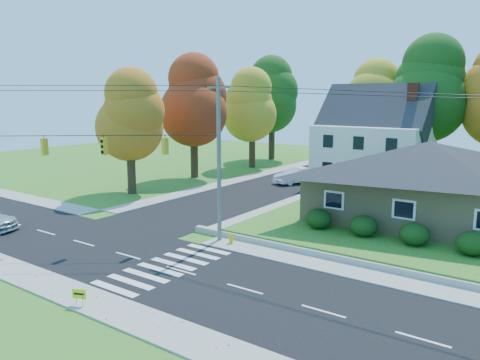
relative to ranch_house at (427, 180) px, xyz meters
The scene contains 18 objects.
ground 18.18m from the ranch_house, 116.57° to the right, with size 120.00×120.00×0.00m, color #3D7923.
road_main 18.18m from the ranch_house, 116.57° to the right, with size 90.00×8.00×0.02m, color black.
road_cross 19.15m from the ranch_house, 147.99° to the left, with size 8.00×44.00×0.02m, color black.
sidewalk_north 13.98m from the ranch_house, 126.03° to the right, with size 90.00×2.00×0.08m, color #9C9A90.
sidewalk_south 22.70m from the ranch_house, 110.85° to the right, with size 90.00×2.00×0.08m, color #9C9A90.
ranch_house is the anchor object (origin of this frame).
colonial_house 14.46m from the ranch_house, 123.55° to the left, with size 10.40×8.40×9.60m.
hedge_row 6.57m from the ranch_house, 94.61° to the right, with size 10.70×1.70×1.27m.
traffic_infrastructure 16.87m from the ranch_house, 119.09° to the right, with size 38.10×10.66×10.00m.
tree_lot_0 21.20m from the ranch_house, 119.05° to the left, with size 6.72×6.72×12.51m.
tree_lot_1 18.58m from the ranch_house, 103.24° to the left, with size 7.84×7.84×14.60m.
tree_west_0 25.61m from the ranch_house, behind, with size 6.16×6.16×11.47m.
tree_west_1 27.18m from the ranch_house, 167.01° to the left, with size 7.28×7.28×13.56m.
tree_west_2 30.03m from the ranch_house, 147.38° to the left, with size 6.72×6.72×12.51m.
tree_west_3 36.60m from the ranch_house, 138.37° to the left, with size 7.84×7.84×14.60m.
white_car 17.83m from the ranch_house, 148.13° to the left, with size 1.72×4.94×1.63m, color white.
fire_hydrant 14.16m from the ranch_house, 127.87° to the right, with size 0.40×0.32×0.72m.
yard_sign 23.43m from the ranch_house, 112.01° to the right, with size 0.60×0.28×0.80m.
Camera 1 is at (15.69, -16.91, 8.86)m, focal length 35.00 mm.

